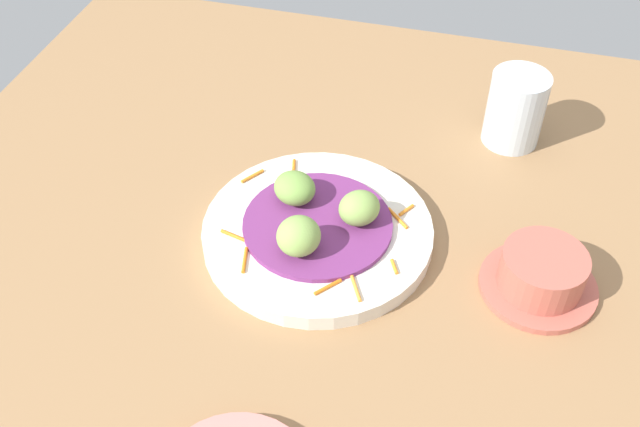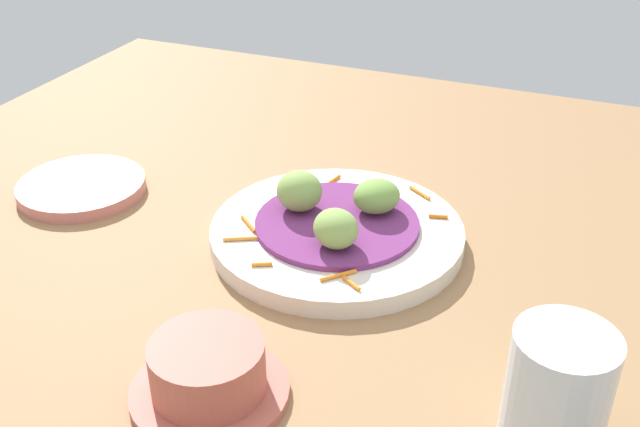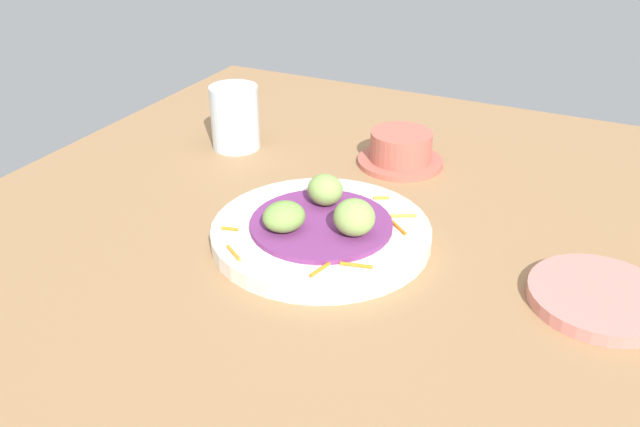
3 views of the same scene
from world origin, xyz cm
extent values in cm
cube|color=#936D47|center=(0.00, 0.00, 1.00)|extent=(110.00, 110.00, 2.00)
cylinder|color=silver|center=(-2.72, 5.56, 2.99)|extent=(26.70, 26.70, 1.98)
cylinder|color=#702D6B|center=(-2.72, 5.56, 4.30)|extent=(17.27, 17.27, 0.64)
cylinder|color=orange|center=(3.67, -2.48, 4.18)|extent=(2.03, 3.37, 0.40)
cylinder|color=orange|center=(-12.73, 11.68, 4.18)|extent=(2.20, 2.96, 0.40)
cylinder|color=orange|center=(5.95, 9.07, 4.18)|extent=(2.95, 2.88, 0.40)
cylinder|color=orange|center=(6.68, 10.68, 4.18)|extent=(1.58, 2.22, 0.40)
cylinder|color=orange|center=(-8.37, 14.97, 4.18)|extent=(0.89, 2.05, 0.40)
cylinder|color=orange|center=(-11.37, 1.41, 4.18)|extent=(3.52, 1.21, 0.40)
cylinder|color=orange|center=(-9.02, -1.75, 4.18)|extent=(1.21, 3.62, 0.40)
cylinder|color=orange|center=(7.02, 1.59, 4.18)|extent=(1.26, 1.99, 0.40)
cylinder|color=orange|center=(0.76, -3.08, 4.18)|extent=(2.52, 2.87, 0.40)
ellipsoid|color=#759E47|center=(-6.33, 8.63, 6.37)|extent=(6.85, 6.74, 3.51)
ellipsoid|color=#84A851|center=(-3.58, 0.90, 6.79)|extent=(6.54, 6.60, 4.34)
ellipsoid|color=#84A851|center=(1.74, 7.15, 6.54)|extent=(6.49, 6.54, 3.84)
cylinder|color=tan|center=(-1.42, -26.40, 2.73)|extent=(14.91, 14.91, 1.46)
cylinder|color=#B75B4C|center=(22.52, 4.52, 2.40)|extent=(12.82, 12.82, 0.80)
cylinder|color=#B75B4C|center=(22.52, 4.52, 4.97)|extent=(9.19, 9.19, 4.33)
cylinder|color=silver|center=(17.29, 30.21, 6.98)|extent=(7.52, 7.52, 9.97)
camera|label=1|loc=(13.28, -52.46, 64.72)|focal=41.72mm
camera|label=2|loc=(61.01, 29.96, 45.20)|focal=42.62mm
camera|label=3|loc=(-66.12, -25.10, 44.70)|focal=37.79mm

